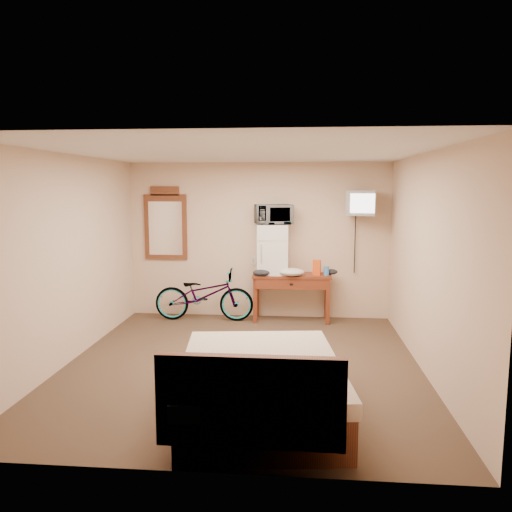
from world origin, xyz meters
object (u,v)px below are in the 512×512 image
(wall_mirror, at_px, (166,224))
(bicycle, at_px, (204,295))
(microwave, at_px, (274,214))
(crt_television, at_px, (361,203))
(mini_fridge, at_px, (273,249))
(bed, at_px, (260,387))
(blue_cup, at_px, (326,271))
(desk, at_px, (292,283))

(wall_mirror, height_order, bicycle, wall_mirror)
(wall_mirror, bearing_deg, microwave, -6.64)
(crt_television, bearing_deg, mini_fridge, 178.16)
(mini_fridge, height_order, microwave, microwave)
(wall_mirror, xyz_separation_m, bed, (1.84, -3.65, -1.21))
(mini_fridge, bearing_deg, blue_cup, -5.60)
(bed, bearing_deg, blue_cup, 77.13)
(wall_mirror, distance_m, bicycle, 1.33)
(bicycle, bearing_deg, desk, -88.84)
(microwave, relative_size, crt_television, 0.94)
(wall_mirror, height_order, bed, wall_mirror)
(desk, xyz_separation_m, microwave, (-0.29, 0.06, 1.07))
(mini_fridge, distance_m, bed, 3.55)
(mini_fridge, xyz_separation_m, bicycle, (-1.09, -0.12, -0.73))
(bed, bearing_deg, mini_fridge, 90.99)
(blue_cup, bearing_deg, crt_television, 4.35)
(bicycle, bearing_deg, crt_television, -89.35)
(bed, bearing_deg, crt_television, 69.49)
(blue_cup, distance_m, wall_mirror, 2.71)
(mini_fridge, bearing_deg, bed, -89.01)
(mini_fridge, bearing_deg, wall_mirror, 173.35)
(desk, xyz_separation_m, mini_fridge, (-0.29, 0.06, 0.52))
(microwave, height_order, bicycle, microwave)
(mini_fridge, xyz_separation_m, microwave, (0.00, 0.00, 0.54))
(wall_mirror, bearing_deg, mini_fridge, -6.65)
(blue_cup, bearing_deg, microwave, 174.39)
(blue_cup, xyz_separation_m, bed, (-0.77, -3.37, -0.53))
(desk, relative_size, bicycle, 0.78)
(blue_cup, xyz_separation_m, wall_mirror, (-2.61, 0.29, 0.68))
(blue_cup, bearing_deg, desk, 177.97)
(bed, bearing_deg, wall_mirror, 116.71)
(desk, xyz_separation_m, blue_cup, (0.54, -0.02, 0.20))
(blue_cup, relative_size, bed, 0.07)
(microwave, distance_m, bicycle, 1.68)
(blue_cup, bearing_deg, mini_fridge, 174.40)
(mini_fridge, height_order, bicycle, mini_fridge)
(wall_mirror, relative_size, bicycle, 0.76)
(desk, relative_size, microwave, 2.23)
(microwave, xyz_separation_m, bicycle, (-1.09, -0.12, -1.27))
(blue_cup, height_order, crt_television, crt_television)
(desk, bearing_deg, wall_mirror, 172.58)
(desk, distance_m, bed, 3.41)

